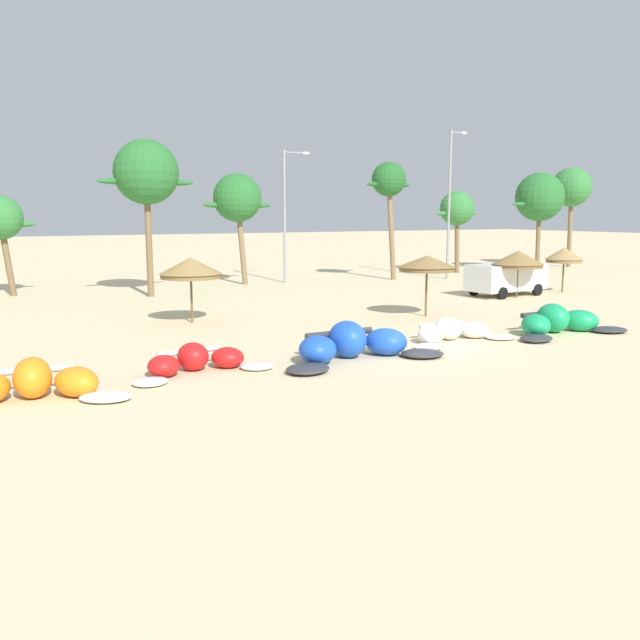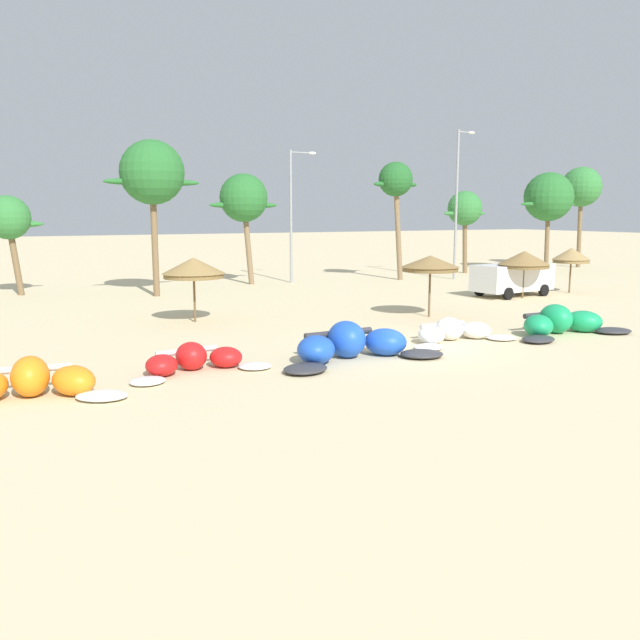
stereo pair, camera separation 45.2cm
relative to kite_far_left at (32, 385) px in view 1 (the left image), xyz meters
name	(u,v)px [view 1 (the left image)]	position (x,y,z in m)	size (l,w,h in m)	color
ground_plane	(422,349)	(12.71, 0.40, -0.41)	(260.00, 260.00, 0.00)	beige
kite_far_left	(32,385)	(0.00, 0.00, 0.00)	(5.03, 2.70, 1.07)	white
kite_left	(196,361)	(4.67, 0.96, -0.08)	(4.68, 2.32, 0.86)	white
kite_left_of_center	(353,345)	(9.75, 0.22, 0.06)	(6.16, 2.86, 1.23)	#333338
kite_center	(453,332)	(14.73, 1.16, -0.07)	(4.96, 2.34, 0.87)	white
kite_right_of_center	(558,322)	(19.42, 0.33, 0.04)	(5.73, 2.66, 1.17)	#333338
beach_umbrella_near_van	(191,268)	(7.39, 9.92, 1.99)	(2.74, 2.74, 2.85)	brown
beach_umbrella_middle	(427,263)	(17.49, 6.41, 2.07)	(2.67, 2.67, 2.84)	brown
beach_umbrella_near_palms	(518,259)	(26.29, 9.49, 1.78)	(2.89, 2.89, 2.66)	brown
beach_umbrella_outermost	(564,255)	(30.70, 10.14, 1.85)	(2.21, 2.21, 2.70)	brown
parked_van	(505,277)	(26.35, 10.53, 0.68)	(5.09, 2.70, 1.84)	white
palm_left	(0,219)	(0.79, 24.10, 4.01)	(3.78, 2.52, 5.77)	brown
palm_left_of_gap	(146,173)	(8.14, 19.92, 6.54)	(5.43, 3.62, 8.83)	brown
palm_center_left	(237,199)	(14.96, 23.47, 5.26)	(4.77, 3.18, 7.34)	#7F6647
palm_center_right	(389,183)	(25.54, 21.39, 6.47)	(3.61, 2.40, 8.31)	#7F6647
palm_right_of_gap	(457,209)	(33.58, 23.57, 4.63)	(4.08, 2.72, 6.49)	brown
palm_right	(540,198)	(40.72, 21.79, 5.60)	(5.92, 3.95, 8.03)	brown
palm_rightmost	(571,188)	(46.32, 23.49, 6.51)	(5.17, 3.45, 8.73)	brown
lamppost_west_center	(287,209)	(18.46, 23.28, 4.63)	(2.03, 0.24, 8.95)	gray
lamppost_east_center	(450,198)	(29.90, 19.95, 5.39)	(1.53, 0.24, 10.55)	gray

